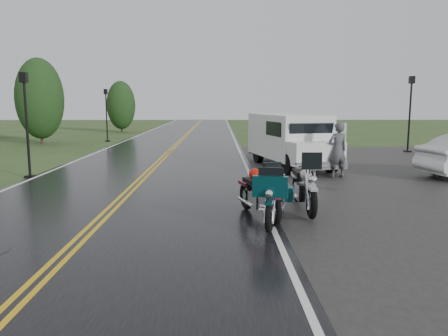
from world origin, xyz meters
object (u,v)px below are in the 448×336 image
lamp_post_far_right (410,114)px  motorcycle_teal (270,203)px  motorcycle_red (274,198)px  lamp_post_far_left (107,115)px  person_at_van (338,151)px  van_white (289,145)px  lamp_post_near_left (27,125)px  motorcycle_silver (312,190)px

lamp_post_far_right → motorcycle_teal: bearing=-121.7°
motorcycle_red → lamp_post_far_left: bearing=96.1°
person_at_van → lamp_post_far_left: size_ratio=0.54×
person_at_van → lamp_post_far_right: (6.04, 8.18, 1.07)m
van_white → person_at_van: size_ratio=2.90×
motorcycle_teal → lamp_post_near_left: bearing=152.7°
van_white → lamp_post_far_left: bearing=111.9°
motorcycle_teal → person_at_van: 7.42m
motorcycle_silver → lamp_post_far_left: 22.81m
motorcycle_teal → van_white: size_ratio=0.39×
motorcycle_red → lamp_post_far_right: lamp_post_far_right is taller
motorcycle_silver → motorcycle_red: bearing=-148.7°
motorcycle_silver → person_at_van: 6.09m
person_at_van → lamp_post_far_left: bearing=-68.0°
motorcycle_red → lamp_post_far_left: (-8.81, 21.16, 1.14)m
motorcycle_teal → person_at_van: size_ratio=1.14×
person_at_van → lamp_post_far_right: bearing=-142.9°
motorcycle_red → lamp_post_near_left: bearing=124.0°
van_white → lamp_post_far_right: size_ratio=1.38×
motorcycle_silver → lamp_post_near_left: bearing=146.1°
motorcycle_silver → motorcycle_teal: bearing=-136.5°
motorcycle_silver → lamp_post_far_left: (-9.73, 20.61, 1.07)m
lamp_post_near_left → lamp_post_far_left: bearing=93.7°
person_at_van → motorcycle_silver: bearing=53.3°
motorcycle_red → van_white: size_ratio=0.40×
person_at_van → lamp_post_near_left: lamp_post_near_left is taller
lamp_post_near_left → lamp_post_far_right: (16.93, 7.96, 0.18)m
lamp_post_far_right → van_white: bearing=-135.3°
van_white → lamp_post_far_right: (7.66, 7.57, 0.93)m
motorcycle_red → van_white: bearing=61.8°
motorcycle_teal → van_white: van_white is taller
lamp_post_near_left → lamp_post_far_right: 18.71m
person_at_van → lamp_post_far_right: size_ratio=0.48×
lamp_post_near_left → lamp_post_far_left: (-0.94, 14.69, -0.06)m
motorcycle_silver → lamp_post_near_left: (-8.78, 5.92, 1.13)m
van_white → person_at_van: 1.73m
lamp_post_near_left → motorcycle_silver: bearing=-34.0°
motorcycle_teal → person_at_van: person_at_van is taller
motorcycle_teal → lamp_post_far_right: 17.55m
motorcycle_silver → lamp_post_far_right: size_ratio=0.61×
motorcycle_red → lamp_post_far_right: (9.07, 14.44, 1.38)m
motorcycle_teal → van_white: (1.55, 7.31, 0.45)m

